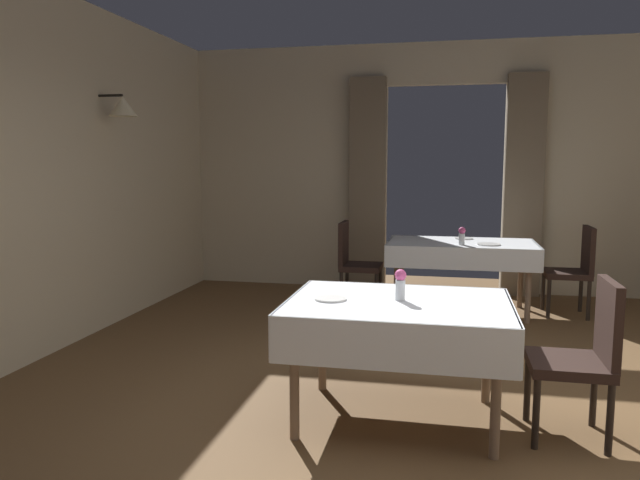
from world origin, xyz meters
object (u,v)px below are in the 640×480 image
(chair_mid_right, at_px, (584,352))
(plate_far_b, at_px, (464,238))
(flower_vase_mid, at_px, (400,284))
(plate_mid_b, at_px, (330,299))
(dining_table_mid, at_px, (399,316))
(chair_far_left, at_px, (354,259))
(chair_far_right, at_px, (575,266))
(plate_far_c, at_px, (489,244))
(dining_table_far, at_px, (461,250))
(flower_vase_far, at_px, (462,235))

(chair_mid_right, bearing_deg, plate_far_b, 100.70)
(chair_mid_right, height_order, flower_vase_mid, flower_vase_mid)
(plate_far_b, bearing_deg, plate_mid_b, -105.26)
(dining_table_mid, relative_size, chair_far_left, 1.44)
(chair_far_right, relative_size, plate_far_c, 4.02)
(dining_table_far, distance_m, flower_vase_mid, 2.89)
(chair_far_left, distance_m, plate_far_b, 1.22)
(chair_mid_right, distance_m, plate_far_b, 3.24)
(plate_mid_b, bearing_deg, chair_far_right, 56.55)
(dining_table_far, xyz_separation_m, chair_far_left, (-1.15, 0.06, -0.15))
(plate_far_c, bearing_deg, plate_far_b, 117.89)
(chair_mid_right, distance_m, flower_vase_far, 2.77)
(plate_far_b, relative_size, plate_far_c, 0.84)
(plate_far_b, bearing_deg, chair_far_right, -8.92)
(dining_table_mid, xyz_separation_m, dining_table_far, (0.43, 2.87, 0.01))
(flower_vase_far, relative_size, plate_far_c, 0.78)
(chair_far_left, bearing_deg, plate_far_c, -9.60)
(chair_far_right, distance_m, flower_vase_mid, 3.35)
(dining_table_far, relative_size, flower_vase_mid, 8.00)
(flower_vase_mid, height_order, plate_mid_b, flower_vase_mid)
(dining_table_far, bearing_deg, plate_far_b, 83.27)
(dining_table_far, relative_size, flower_vase_far, 8.46)
(dining_table_mid, height_order, chair_far_left, chair_far_left)
(plate_mid_b, bearing_deg, dining_table_mid, 7.31)
(plate_far_b, bearing_deg, chair_far_left, -170.29)
(plate_mid_b, bearing_deg, chair_far_left, 95.97)
(flower_vase_far, relative_size, plate_far_b, 0.93)
(chair_mid_right, bearing_deg, plate_far_c, 97.63)
(plate_mid_b, distance_m, flower_vase_far, 2.81)
(chair_far_right, xyz_separation_m, plate_mid_b, (-1.99, -3.00, 0.24))
(chair_far_right, xyz_separation_m, plate_far_c, (-0.88, -0.26, 0.24))
(chair_far_right, distance_m, plate_far_b, 1.16)
(chair_far_left, relative_size, plate_far_b, 4.78)
(plate_far_b, bearing_deg, plate_far_c, -62.11)
(dining_table_far, xyz_separation_m, plate_far_c, (0.26, -0.18, 0.09))
(dining_table_far, height_order, chair_far_left, chair_far_left)
(dining_table_mid, distance_m, flower_vase_far, 2.67)
(dining_table_mid, relative_size, plate_mid_b, 6.78)
(plate_far_b, bearing_deg, dining_table_mid, -98.31)
(dining_table_mid, bearing_deg, plate_mid_b, -172.69)
(plate_far_b, bearing_deg, flower_vase_far, -93.97)
(chair_mid_right, bearing_deg, dining_table_far, 102.20)
(plate_mid_b, bearing_deg, plate_far_b, 74.74)
(chair_mid_right, bearing_deg, flower_vase_mid, 176.82)
(flower_vase_mid, distance_m, plate_far_b, 3.15)
(dining_table_far, relative_size, chair_far_left, 1.64)
(dining_table_mid, xyz_separation_m, chair_far_right, (1.57, 2.95, -0.14))
(flower_vase_mid, height_order, plate_far_c, flower_vase_mid)
(dining_table_far, height_order, chair_mid_right, chair_mid_right)
(chair_far_right, height_order, plate_far_c, chair_far_right)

